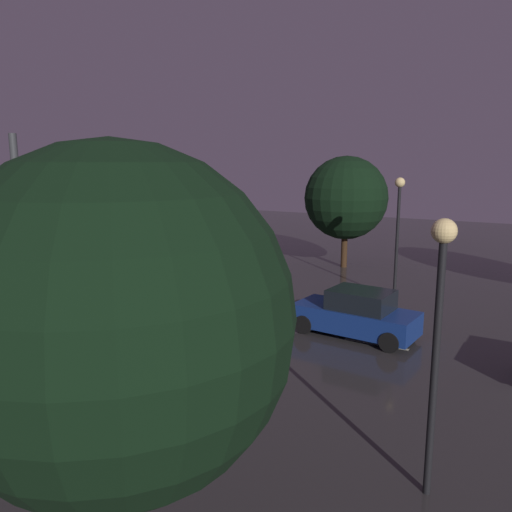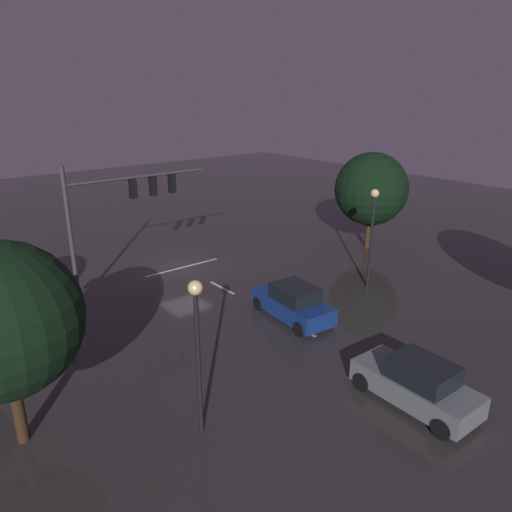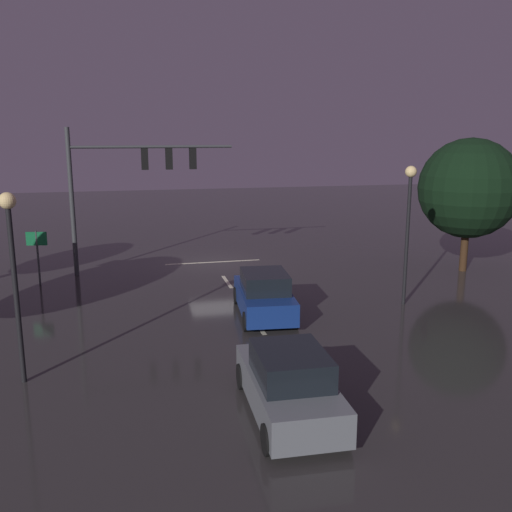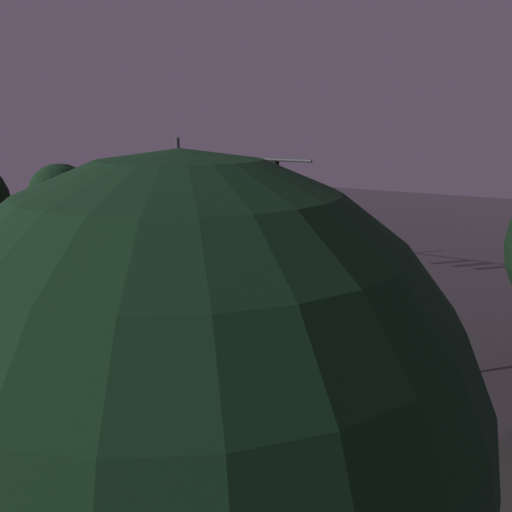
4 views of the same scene
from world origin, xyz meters
name	(u,v)px [view 2 (image 2 of 4)]	position (x,y,z in m)	size (l,w,h in m)	color
ground_plane	(184,268)	(0.00, 0.00, 0.00)	(80.00, 80.00, 0.00)	#2D2B2B
traffic_signal_assembly	(121,203)	(4.04, 1.07, 4.80)	(7.70, 0.47, 6.92)	#383A3D
lane_dash_far	(222,288)	(0.00, 4.00, 0.00)	(2.20, 0.16, 0.01)	beige
lane_dash_mid	(298,328)	(0.00, 10.00, 0.00)	(2.20, 0.16, 0.01)	beige
lane_dash_near	(413,387)	(0.00, 16.00, 0.00)	(2.20, 0.16, 0.01)	beige
stop_bar	(183,267)	(0.00, -0.12, 0.00)	(5.00, 0.16, 0.01)	beige
car_approaching	(293,303)	(-0.47, 9.12, 0.80)	(2.25, 4.50, 1.70)	navy
car_distant	(417,384)	(0.78, 16.57, 0.80)	(2.02, 4.42, 1.70)	slate
street_lamp_left_kerb	(373,221)	(-6.21, 8.97, 3.77)	(0.44, 0.44, 5.44)	black
street_lamp_right_kerb	(197,330)	(7.29, 13.14, 3.61)	(0.44, 0.44, 5.18)	black
route_sign	(56,288)	(8.24, 2.67, 1.78)	(0.89, 0.23, 2.47)	#383A3D
tree_left_far	(371,189)	(-11.72, 4.54, 4.06)	(4.78, 4.78, 6.46)	#382314
tree_right_far	(1,320)	(11.77, 9.98, 4.12)	(4.59, 4.59, 6.42)	#382314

